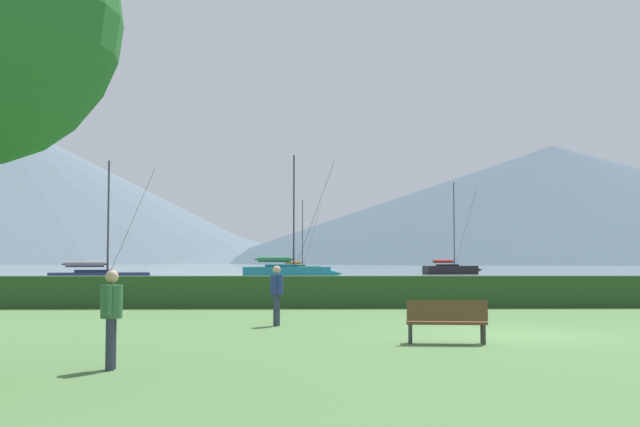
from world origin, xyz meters
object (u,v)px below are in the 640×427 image
object	(u,v)px
park_bench_under_tree	(447,319)
sailboat_slip_0	(100,279)
sailboat_slip_5	(300,268)
person_standing_walker	(111,311)
sailboat_slip_3	(451,269)
person_seated_viewer	(277,290)
sailboat_slip_4	(288,272)

from	to	relation	value
park_bench_under_tree	sailboat_slip_0	bearing A→B (deg)	121.02
sailboat_slip_5	person_standing_walker	world-z (taller)	sailboat_slip_5
sailboat_slip_3	person_seated_viewer	xyz separation A→B (m)	(-19.00, -75.52, 0.34)
person_seated_viewer	person_standing_walker	distance (m)	9.03
sailboat_slip_4	sailboat_slip_5	size ratio (longest dim) A/B	1.10
park_bench_under_tree	person_seated_viewer	size ratio (longest dim) A/B	1.07
sailboat_slip_4	person_seated_viewer	distance (m)	46.63
sailboat_slip_3	sailboat_slip_5	world-z (taller)	sailboat_slip_3
sailboat_slip_4	person_standing_walker	bearing A→B (deg)	-95.60
sailboat_slip_3	sailboat_slip_5	size ratio (longest dim) A/B	1.15
person_seated_viewer	person_standing_walker	xyz separation A→B (m)	(-2.48, -8.68, 0.00)
sailboat_slip_0	sailboat_slip_5	xyz separation A→B (m)	(12.63, 57.09, -0.03)
sailboat_slip_4	person_standing_walker	xyz separation A→B (m)	(-2.01, -55.30, 0.26)
park_bench_under_tree	person_standing_walker	xyz separation A→B (m)	(-6.31, -3.91, 0.44)
person_seated_viewer	person_standing_walker	world-z (taller)	same
sailboat_slip_3	sailboat_slip_4	xyz separation A→B (m)	(-19.47, -28.90, 0.08)
sailboat_slip_4	person_seated_viewer	xyz separation A→B (m)	(0.47, -46.62, 0.26)
sailboat_slip_3	park_bench_under_tree	bearing A→B (deg)	-111.56
person_standing_walker	sailboat_slip_5	bearing A→B (deg)	86.42
sailboat_slip_0	park_bench_under_tree	distance (m)	37.75
sailboat_slip_0	sailboat_slip_5	world-z (taller)	sailboat_slip_5
sailboat_slip_5	sailboat_slip_3	bearing A→B (deg)	-44.67
sailboat_slip_0	person_standing_walker	xyz separation A→B (m)	(9.65, -38.12, 0.38)
sailboat_slip_4	person_seated_viewer	world-z (taller)	sailboat_slip_4
sailboat_slip_3	sailboat_slip_4	distance (m)	34.85
sailboat_slip_5	park_bench_under_tree	bearing A→B (deg)	-101.81
sailboat_slip_5	person_seated_viewer	world-z (taller)	sailboat_slip_5
person_seated_viewer	person_standing_walker	size ratio (longest dim) A/B	1.00
sailboat_slip_5	person_standing_walker	bearing A→B (deg)	-105.69
sailboat_slip_0	sailboat_slip_4	distance (m)	20.76
sailboat_slip_4	sailboat_slip_3	bearing A→B (deg)	52.52
sailboat_slip_0	sailboat_slip_3	world-z (taller)	sailboat_slip_3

